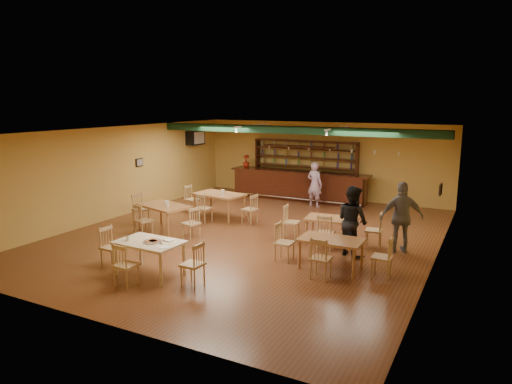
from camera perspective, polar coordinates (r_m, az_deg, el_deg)
The scene contains 23 objects.
floor at distance 13.53m, azimuth -0.57°, elevation -5.28°, with size 12.00×12.00×0.00m, color #5B311A.
ceiling_beam at distance 15.54m, azimuth 4.30°, elevation 7.58°, with size 10.00×0.30×0.25m, color #11331B.
track_rail_left at distance 16.85m, azimuth -0.57°, elevation 8.13°, with size 0.05×2.50×0.05m, color silver.
track_rail_right at distance 15.61m, azimuth 9.96°, elevation 7.72°, with size 0.05×2.50×0.05m, color silver.
ac_unit at distance 19.14m, azimuth -7.44°, elevation 6.63°, with size 0.34×0.70×0.48m, color silver.
picture_left at distance 16.80m, azimuth -14.10°, elevation 3.54°, with size 0.04×0.34×0.28m, color black.
picture_right at distance 12.20m, azimuth 21.68°, elevation 0.31°, with size 0.04×0.34×0.28m, color black.
bar_counter at distance 18.22m, azimuth 5.21°, elevation 0.79°, with size 5.54×0.85×1.13m, color black.
back_bar_hutch at distance 18.71m, azimuth 5.98°, elevation 2.83°, with size 4.29×0.40×2.28m, color black.
poinsettia at distance 19.08m, azimuth -1.22°, elevation 3.80°, with size 0.29×0.29×0.52m, color maroon.
dining_table_a at distance 15.48m, azimuth -4.51°, elevation -1.66°, with size 1.62×0.97×0.81m, color #A76D3B.
dining_table_b at distance 12.94m, azimuth 9.18°, elevation -4.62°, with size 1.38×0.83×0.69m, color #A76D3B.
dining_table_c at distance 14.12m, azimuth -11.16°, elevation -3.13°, with size 1.58×0.95×0.79m, color #A76D3B.
dining_table_d at distance 10.96m, azimuth 9.13°, elevation -7.46°, with size 1.43×0.86×0.72m, color #A76D3B.
near_table at distance 10.69m, azimuth -12.85°, elevation -7.90°, with size 1.45×0.93×0.78m, color #CCAE88.
pizza_tray at distance 10.51m, azimuth -12.51°, elevation -5.95°, with size 0.40×0.40×0.01m, color silver.
parmesan_shaker at distance 10.75m, azimuth -15.40°, elevation -5.44°, with size 0.07×0.07×0.11m, color #EAE5C6.
napkin_stack at distance 10.50m, azimuth -10.70°, elevation -5.85°, with size 0.20×0.15×0.03m, color white.
pizza_server at distance 10.45m, azimuth -11.67°, elevation -5.96°, with size 0.32×0.09×0.00m, color silver.
side_plate at distance 10.07m, azimuth -11.22°, elevation -6.66°, with size 0.22×0.22×0.01m, color white.
patron_bar at distance 17.08m, azimuth 7.19°, elevation 0.93°, with size 0.60×0.39×1.65m, color #7E4392.
patron_right_a at distance 11.83m, azimuth 11.72°, elevation -3.48°, with size 0.86×0.67×1.77m, color black.
patron_right_b at distance 12.41m, azimuth 17.43°, elevation -2.96°, with size 1.07×0.45×1.83m, color slate.
Camera 1 is at (6.10, -11.46, 3.83)m, focal length 32.66 mm.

